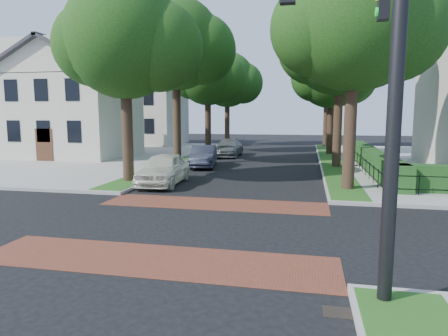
% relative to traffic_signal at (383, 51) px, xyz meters
% --- Properties ---
extents(ground, '(120.00, 120.00, 0.00)m').
position_rel_traffic_signal_xyz_m(ground, '(-4.89, 4.41, -4.71)').
color(ground, black).
rests_on(ground, ground).
extents(sidewalk_nw, '(30.00, 30.00, 0.15)m').
position_rel_traffic_signal_xyz_m(sidewalk_nw, '(-24.39, 23.41, -4.63)').
color(sidewalk_nw, gray).
rests_on(sidewalk_nw, ground).
extents(crosswalk_far, '(9.00, 2.20, 0.01)m').
position_rel_traffic_signal_xyz_m(crosswalk_far, '(-4.89, 7.61, -4.70)').
color(crosswalk_far, brown).
rests_on(crosswalk_far, ground).
extents(crosswalk_near, '(9.00, 2.20, 0.01)m').
position_rel_traffic_signal_xyz_m(crosswalk_near, '(-4.89, 1.21, -4.70)').
color(crosswalk_near, brown).
rests_on(crosswalk_near, ground).
extents(storm_drain, '(0.65, 0.45, 0.01)m').
position_rel_traffic_signal_xyz_m(storm_drain, '(-0.59, -0.59, -4.70)').
color(storm_drain, black).
rests_on(storm_drain, ground).
extents(grass_strip_ne, '(1.60, 29.80, 0.02)m').
position_rel_traffic_signal_xyz_m(grass_strip_ne, '(0.51, 23.51, -4.55)').
color(grass_strip_ne, '#244C15').
rests_on(grass_strip_ne, sidewalk_ne).
extents(grass_strip_nw, '(1.60, 29.80, 0.02)m').
position_rel_traffic_signal_xyz_m(grass_strip_nw, '(-10.29, 23.51, -4.55)').
color(grass_strip_nw, '#244C15').
rests_on(grass_strip_nw, sidewalk_nw).
extents(tree_right_near, '(7.75, 6.67, 10.66)m').
position_rel_traffic_signal_xyz_m(tree_right_near, '(0.72, 11.65, 2.92)').
color(tree_right_near, black).
rests_on(tree_right_near, sidewalk_ne).
extents(tree_right_mid, '(8.25, 7.09, 11.22)m').
position_rel_traffic_signal_xyz_m(tree_right_mid, '(0.72, 19.66, 3.28)').
color(tree_right_mid, black).
rests_on(tree_right_mid, sidewalk_ne).
extents(tree_right_far, '(7.25, 6.23, 9.74)m').
position_rel_traffic_signal_xyz_m(tree_right_far, '(0.71, 28.64, 2.20)').
color(tree_right_far, black).
rests_on(tree_right_far, sidewalk_ne).
extents(tree_right_back, '(7.50, 6.45, 10.20)m').
position_rel_traffic_signal_xyz_m(tree_right_back, '(0.72, 37.64, 2.56)').
color(tree_right_back, black).
rests_on(tree_right_back, sidewalk_ne).
extents(tree_left_near, '(7.50, 6.45, 10.20)m').
position_rel_traffic_signal_xyz_m(tree_left_near, '(-10.28, 11.64, 2.56)').
color(tree_left_near, black).
rests_on(tree_left_near, sidewalk_nw).
extents(tree_left_mid, '(8.00, 6.88, 11.48)m').
position_rel_traffic_signal_xyz_m(tree_left_mid, '(-10.28, 19.66, 3.64)').
color(tree_left_mid, black).
rests_on(tree_left_mid, sidewalk_nw).
extents(tree_left_far, '(7.00, 6.02, 9.86)m').
position_rel_traffic_signal_xyz_m(tree_left_far, '(-10.29, 28.63, 2.41)').
color(tree_left_far, black).
rests_on(tree_left_far, sidewalk_nw).
extents(tree_left_back, '(7.75, 6.66, 10.44)m').
position_rel_traffic_signal_xyz_m(tree_left_back, '(-10.28, 37.65, 2.70)').
color(tree_left_back, black).
rests_on(tree_left_back, sidewalk_nw).
extents(hedge_main_road, '(1.00, 18.00, 1.20)m').
position_rel_traffic_signal_xyz_m(hedge_main_road, '(2.81, 19.41, -3.96)').
color(hedge_main_road, '#143A14').
rests_on(hedge_main_road, sidewalk_ne).
extents(fence_main_road, '(0.06, 18.00, 0.90)m').
position_rel_traffic_signal_xyz_m(fence_main_road, '(2.01, 19.41, -4.11)').
color(fence_main_road, black).
rests_on(fence_main_road, sidewalk_ne).
extents(house_left_near, '(10.00, 9.00, 10.14)m').
position_rel_traffic_signal_xyz_m(house_left_near, '(-20.38, 22.41, 0.33)').
color(house_left_near, beige).
rests_on(house_left_near, sidewalk_nw).
extents(house_left_far, '(10.00, 9.00, 10.14)m').
position_rel_traffic_signal_xyz_m(house_left_far, '(-20.38, 36.41, 0.33)').
color(house_left_far, beige).
rests_on(house_left_far, sidewalk_nw).
extents(traffic_signal, '(2.17, 2.00, 8.00)m').
position_rel_traffic_signal_xyz_m(traffic_signal, '(0.00, 0.00, 0.00)').
color(traffic_signal, black).
rests_on(traffic_signal, sidewalk_se).
extents(parked_car_front, '(2.21, 4.88, 1.63)m').
position_rel_traffic_signal_xyz_m(parked_car_front, '(-8.49, 11.49, -3.89)').
color(parked_car_front, silver).
rests_on(parked_car_front, ground).
extents(parked_car_middle, '(2.27, 4.69, 1.48)m').
position_rel_traffic_signal_xyz_m(parked_car_middle, '(-8.22, 18.55, -3.97)').
color(parked_car_middle, '#222633').
rests_on(parked_car_middle, ground).
extents(parked_car_rear, '(2.08, 4.99, 1.44)m').
position_rel_traffic_signal_xyz_m(parked_car_rear, '(-7.92, 25.84, -3.99)').
color(parked_car_rear, slate).
rests_on(parked_car_rear, ground).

